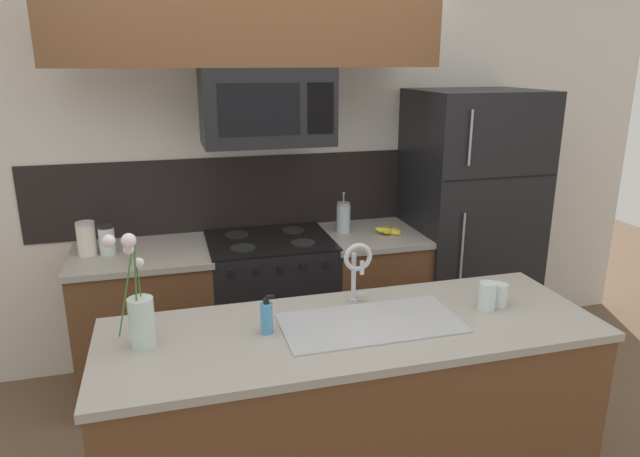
# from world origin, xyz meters

# --- Properties ---
(rear_partition) EXTENTS (5.20, 0.10, 2.60)m
(rear_partition) POSITION_xyz_m (0.30, 1.28, 1.30)
(rear_partition) COLOR silver
(rear_partition) RESTS_ON ground
(splash_band) EXTENTS (2.90, 0.01, 0.48)m
(splash_band) POSITION_xyz_m (0.00, 1.22, 1.15)
(splash_band) COLOR black
(splash_band) RESTS_ON rear_partition
(back_counter_left) EXTENTS (0.80, 0.65, 0.91)m
(back_counter_left) POSITION_xyz_m (-0.77, 0.90, 0.46)
(back_counter_left) COLOR brown
(back_counter_left) RESTS_ON ground
(back_counter_right) EXTENTS (0.63, 0.65, 0.91)m
(back_counter_right) POSITION_xyz_m (0.68, 0.90, 0.46)
(back_counter_right) COLOR brown
(back_counter_right) RESTS_ON ground
(stove_range) EXTENTS (0.76, 0.64, 0.93)m
(stove_range) POSITION_xyz_m (0.00, 0.90, 0.46)
(stove_range) COLOR black
(stove_range) RESTS_ON ground
(microwave) EXTENTS (0.74, 0.40, 0.44)m
(microwave) POSITION_xyz_m (0.00, 0.88, 1.73)
(microwave) COLOR black
(upper_cabinet_band) EXTENTS (2.13, 0.34, 0.60)m
(upper_cabinet_band) POSITION_xyz_m (-0.09, 0.85, 2.25)
(upper_cabinet_band) COLOR brown
(refrigerator) EXTENTS (0.79, 0.74, 1.81)m
(refrigerator) POSITION_xyz_m (1.37, 0.92, 0.90)
(refrigerator) COLOR black
(refrigerator) RESTS_ON ground
(storage_jar_tall) EXTENTS (0.11, 0.11, 0.19)m
(storage_jar_tall) POSITION_xyz_m (-1.05, 0.93, 1.01)
(storage_jar_tall) COLOR silver
(storage_jar_tall) RESTS_ON back_counter_left
(storage_jar_medium) EXTENTS (0.09, 0.09, 0.18)m
(storage_jar_medium) POSITION_xyz_m (-0.94, 0.91, 1.00)
(storage_jar_medium) COLOR silver
(storage_jar_medium) RESTS_ON back_counter_left
(banana_bunch) EXTENTS (0.19, 0.13, 0.08)m
(banana_bunch) POSITION_xyz_m (0.77, 0.84, 0.93)
(banana_bunch) COLOR yellow
(banana_bunch) RESTS_ON back_counter_right
(french_press) EXTENTS (0.09, 0.09, 0.27)m
(french_press) POSITION_xyz_m (0.50, 0.96, 1.01)
(french_press) COLOR silver
(french_press) RESTS_ON back_counter_right
(island_counter) EXTENTS (2.11, 0.73, 0.91)m
(island_counter) POSITION_xyz_m (0.13, -0.35, 0.46)
(island_counter) COLOR brown
(island_counter) RESTS_ON ground
(kitchen_sink) EXTENTS (0.76, 0.39, 0.16)m
(kitchen_sink) POSITION_xyz_m (0.20, -0.35, 0.84)
(kitchen_sink) COLOR #ADAFB5
(kitchen_sink) RESTS_ON island_counter
(sink_faucet) EXTENTS (0.14, 0.14, 0.31)m
(sink_faucet) POSITION_xyz_m (0.20, -0.16, 1.11)
(sink_faucet) COLOR #B7BABF
(sink_faucet) RESTS_ON island_counter
(dish_soap_bottle) EXTENTS (0.06, 0.05, 0.16)m
(dish_soap_bottle) POSITION_xyz_m (-0.24, -0.31, 0.98)
(dish_soap_bottle) COLOR #4C93C6
(dish_soap_bottle) RESTS_ON island_counter
(drinking_glass) EXTENTS (0.08, 0.08, 0.13)m
(drinking_glass) POSITION_xyz_m (0.76, -0.35, 0.97)
(drinking_glass) COLOR silver
(drinking_glass) RESTS_ON island_counter
(spare_glass) EXTENTS (0.08, 0.08, 0.10)m
(spare_glass) POSITION_xyz_m (0.83, -0.33, 0.96)
(spare_glass) COLOR silver
(spare_glass) RESTS_ON island_counter
(flower_vase) EXTENTS (0.16, 0.13, 0.47)m
(flower_vase) POSITION_xyz_m (-0.73, -0.29, 1.04)
(flower_vase) COLOR silver
(flower_vase) RESTS_ON island_counter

